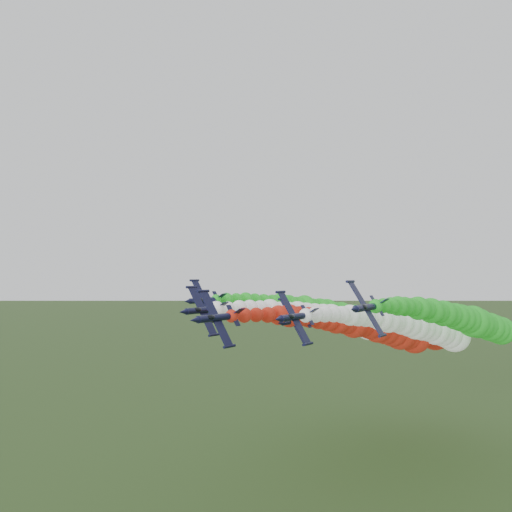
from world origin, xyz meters
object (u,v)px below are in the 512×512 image
object	(u,v)px
jet_lead	(379,329)
jet_trail	(410,330)
jet_inner_left	(352,323)
jet_inner_right	(423,328)
jet_outer_left	(342,315)
jet_outer_right	(470,321)

from	to	relation	value
jet_lead	jet_trail	world-z (taller)	jet_lead
jet_inner_left	jet_trail	xyz separation A→B (m)	(11.40, 16.57, -2.80)
jet_inner_right	jet_outer_left	world-z (taller)	jet_outer_left
jet_inner_right	jet_trail	bearing A→B (deg)	122.44
jet_outer_right	jet_inner_left	bearing A→B (deg)	-167.52
jet_outer_right	jet_lead	bearing A→B (deg)	-147.48
jet_outer_left	jet_trail	bearing A→B (deg)	8.93
jet_inner_right	jet_outer_left	size ratio (longest dim) A/B	1.00
jet_inner_right	jet_outer_left	distance (m)	28.40
jet_lead	jet_trail	size ratio (longest dim) A/B	1.01
jet_inner_left	jet_inner_right	xyz separation A→B (m)	(18.31, 5.68, -1.04)
jet_outer_left	jet_outer_right	bearing A→B (deg)	-9.75
jet_inner_left	jet_trail	world-z (taller)	jet_inner_left
jet_lead	jet_trail	xyz separation A→B (m)	(1.13, 22.54, -2.02)
jet_inner_left	jet_lead	bearing A→B (deg)	-30.20
jet_outer_right	jet_trail	size ratio (longest dim) A/B	1.00
jet_outer_left	jet_trail	xyz separation A→B (m)	(20.37, 3.20, -3.63)
jet_lead	jet_outer_left	xyz separation A→B (m)	(-19.24, 19.34, 1.61)
jet_inner_left	jet_trail	distance (m)	20.30
jet_inner_right	jet_inner_left	bearing A→B (deg)	-162.76
jet_lead	jet_inner_left	size ratio (longest dim) A/B	1.00
jet_outer_right	jet_trail	distance (m)	21.56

